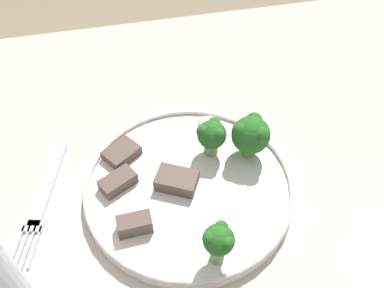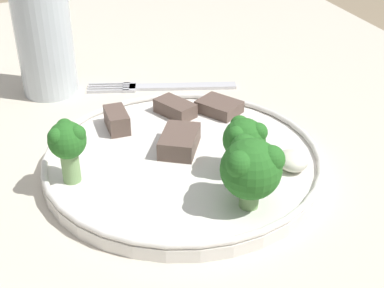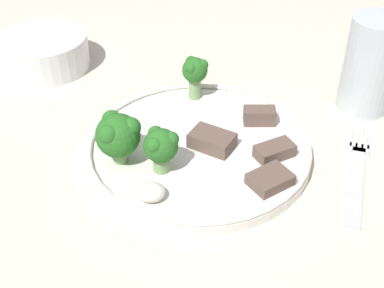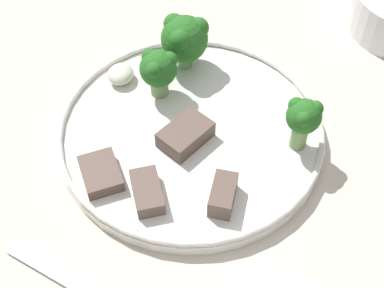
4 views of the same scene
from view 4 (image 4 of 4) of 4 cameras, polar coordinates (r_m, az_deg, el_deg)
table at (r=0.57m, az=8.11°, el=-9.90°), size 1.17×1.03×0.70m
dinner_plate at (r=0.52m, az=-0.14°, el=1.35°), size 0.26×0.26×0.02m
broccoli_floret_near_rim_left at (r=0.53m, az=-3.61°, el=7.99°), size 0.04×0.04×0.05m
broccoli_floret_center_left at (r=0.49m, az=11.80°, el=2.73°), size 0.03×0.03×0.06m
broccoli_floret_back_left at (r=0.56m, az=-0.82°, el=11.26°), size 0.05×0.05×0.06m
meat_slice_front_slice at (r=0.47m, az=-4.81°, el=-5.11°), size 0.05×0.04×0.02m
meat_slice_middle_slice at (r=0.49m, az=-9.71°, el=-3.11°), size 0.05×0.05×0.01m
meat_slice_rear_slice at (r=0.46m, az=3.32°, el=-5.42°), size 0.04×0.02×0.02m
meat_slice_edge_slice at (r=0.51m, az=-0.70°, el=1.01°), size 0.06×0.05×0.02m
sauce_dollop at (r=0.57m, az=-7.62°, el=7.40°), size 0.03×0.03×0.02m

